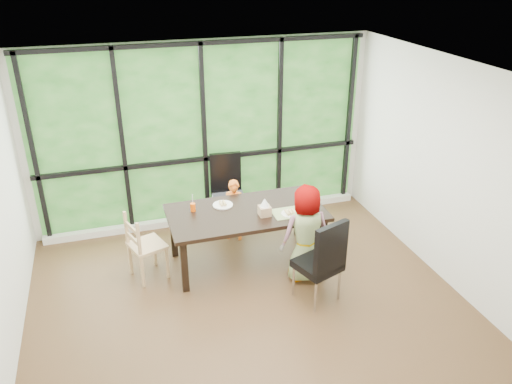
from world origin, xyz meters
TOP-DOWN VIEW (x-y plane):
  - ground at (0.00, 0.00)m, footprint 5.00×5.00m
  - back_wall at (0.00, 2.25)m, footprint 5.00×0.00m
  - foliage_backdrop at (0.00, 2.23)m, footprint 4.80×0.02m
  - window_mullions at (0.00, 2.19)m, footprint 4.80×0.06m
  - window_sill at (0.00, 2.15)m, footprint 4.80×0.12m
  - dining_table at (0.24, 0.88)m, footprint 2.06×1.16m
  - chair_window_leather at (0.26, 1.92)m, footprint 0.50×0.50m
  - chair_interior_leather at (0.80, -0.14)m, footprint 0.59×0.59m
  - chair_end_beech at (-1.04, 0.92)m, footprint 0.52×0.53m
  - child_toddler at (0.24, 1.50)m, footprint 0.39×0.33m
  - child_older at (0.83, 0.30)m, footprint 0.63×0.41m
  - placemat at (0.74, 0.66)m, footprint 0.43×0.31m
  - plate_far at (-0.01, 1.12)m, footprint 0.26×0.26m
  - plate_near at (0.75, 0.63)m, footprint 0.24×0.24m
  - orange_cup at (-0.41, 1.08)m, footprint 0.07×0.07m
  - green_cup at (1.04, 0.60)m, footprint 0.07×0.07m
  - white_mug at (1.18, 0.94)m, footprint 0.07×0.07m
  - tissue_box at (0.43, 0.70)m, footprint 0.14×0.14m
  - crepe_rolls_far at (-0.01, 1.12)m, footprint 0.10×0.12m
  - crepe_rolls_near at (0.75, 0.63)m, footprint 0.15×0.12m
  - straw_white at (-0.41, 1.08)m, footprint 0.01×0.04m
  - straw_pink at (1.04, 0.60)m, footprint 0.01×0.04m
  - tissue at (0.43, 0.70)m, footprint 0.12×0.12m

SIDE VIEW (x-z plane):
  - ground at x=0.00m, z-range 0.00..0.00m
  - window_sill at x=0.00m, z-range 0.00..0.10m
  - dining_table at x=0.24m, z-range 0.00..0.75m
  - chair_end_beech at x=-1.04m, z-range 0.00..0.90m
  - child_toddler at x=0.24m, z-range 0.00..0.90m
  - chair_window_leather at x=0.26m, z-range 0.00..1.08m
  - chair_interior_leather at x=0.80m, z-range 0.00..1.08m
  - child_older at x=0.83m, z-range 0.00..1.26m
  - placemat at x=0.74m, z-range 0.75..0.76m
  - plate_near at x=0.75m, z-range 0.75..0.76m
  - plate_far at x=-0.01m, z-range 0.75..0.77m
  - crepe_rolls_near at x=0.75m, z-range 0.76..0.80m
  - crepe_rolls_far at x=-0.01m, z-range 0.77..0.80m
  - white_mug at x=1.18m, z-range 0.75..0.82m
  - green_cup at x=1.04m, z-range 0.75..0.86m
  - orange_cup at x=-0.41m, z-range 0.75..0.86m
  - tissue_box at x=0.43m, z-range 0.75..0.87m
  - straw_pink at x=1.04m, z-range 0.80..1.00m
  - straw_white at x=-0.41m, z-range 0.80..1.00m
  - tissue at x=0.43m, z-range 0.87..0.98m
  - back_wall at x=0.00m, z-range -1.15..3.85m
  - foliage_backdrop at x=0.00m, z-range 0.03..2.67m
  - window_mullions at x=0.00m, z-range 0.03..2.67m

